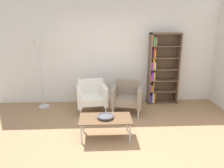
{
  "coord_description": "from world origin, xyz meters",
  "views": [
    {
      "loc": [
        -0.32,
        -3.54,
        2.21
      ],
      "look_at": [
        -0.1,
        0.84,
        0.95
      ],
      "focal_mm": 35.66,
      "sensor_mm": 36.0,
      "label": 1
    }
  ],
  "objects_px": {
    "bookshelf_tall": "(161,69)",
    "armchair_near_window": "(127,96)",
    "armchair_spare_guest": "(92,95)",
    "decorative_bowl": "(105,116)",
    "coffee_table_low": "(105,120)",
    "floor_lamp_torchiere": "(39,52)"
  },
  "relations": [
    {
      "from": "bookshelf_tall",
      "to": "armchair_near_window",
      "type": "bearing_deg",
      "value": -146.76
    },
    {
      "from": "bookshelf_tall",
      "to": "armchair_spare_guest",
      "type": "distance_m",
      "value": 2.0
    },
    {
      "from": "decorative_bowl",
      "to": "armchair_near_window",
      "type": "xyz_separation_m",
      "value": [
        0.55,
        1.21,
        -0.02
      ]
    },
    {
      "from": "coffee_table_low",
      "to": "armchair_near_window",
      "type": "xyz_separation_m",
      "value": [
        0.55,
        1.21,
        0.05
      ]
    },
    {
      "from": "coffee_table_low",
      "to": "decorative_bowl",
      "type": "relative_size",
      "value": 3.12
    },
    {
      "from": "armchair_spare_guest",
      "to": "floor_lamp_torchiere",
      "type": "distance_m",
      "value": 1.68
    },
    {
      "from": "bookshelf_tall",
      "to": "armchair_near_window",
      "type": "xyz_separation_m",
      "value": [
        -0.98,
        -0.65,
        -0.53
      ]
    },
    {
      "from": "bookshelf_tall",
      "to": "floor_lamp_torchiere",
      "type": "relative_size",
      "value": 1.09
    },
    {
      "from": "armchair_near_window",
      "to": "floor_lamp_torchiere",
      "type": "height_order",
      "value": "floor_lamp_torchiere"
    },
    {
      "from": "bookshelf_tall",
      "to": "armchair_spare_guest",
      "type": "relative_size",
      "value": 2.37
    },
    {
      "from": "bookshelf_tall",
      "to": "decorative_bowl",
      "type": "bearing_deg",
      "value": -129.61
    },
    {
      "from": "coffee_table_low",
      "to": "floor_lamp_torchiere",
      "type": "bearing_deg",
      "value": 133.84
    },
    {
      "from": "decorative_bowl",
      "to": "floor_lamp_torchiere",
      "type": "bearing_deg",
      "value": 133.84
    },
    {
      "from": "decorative_bowl",
      "to": "bookshelf_tall",
      "type": "bearing_deg",
      "value": 50.39
    },
    {
      "from": "armchair_spare_guest",
      "to": "floor_lamp_torchiere",
      "type": "xyz_separation_m",
      "value": [
        -1.27,
        0.34,
        1.03
      ]
    },
    {
      "from": "armchair_spare_guest",
      "to": "bookshelf_tall",
      "type": "bearing_deg",
      "value": 8.09
    },
    {
      "from": "coffee_table_low",
      "to": "floor_lamp_torchiere",
      "type": "height_order",
      "value": "floor_lamp_torchiere"
    },
    {
      "from": "bookshelf_tall",
      "to": "decorative_bowl",
      "type": "xyz_separation_m",
      "value": [
        -1.54,
        -1.86,
        -0.51
      ]
    },
    {
      "from": "armchair_near_window",
      "to": "floor_lamp_torchiere",
      "type": "relative_size",
      "value": 0.47
    },
    {
      "from": "bookshelf_tall",
      "to": "armchair_near_window",
      "type": "distance_m",
      "value": 1.29
    },
    {
      "from": "bookshelf_tall",
      "to": "decorative_bowl",
      "type": "relative_size",
      "value": 5.94
    },
    {
      "from": "coffee_table_low",
      "to": "armchair_near_window",
      "type": "height_order",
      "value": "armchair_near_window"
    }
  ]
}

